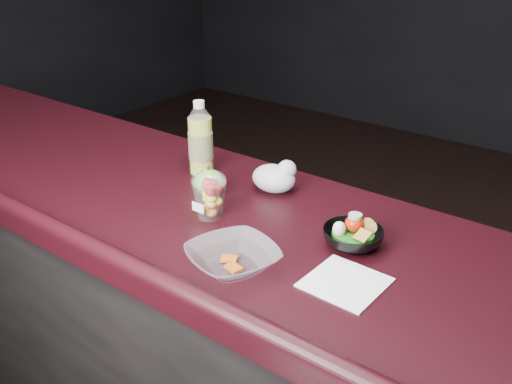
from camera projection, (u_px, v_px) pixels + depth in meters
counter at (237, 363)px, 1.74m from camera, size 4.06×0.71×1.02m
lemonade_bottle at (201, 143)px, 1.74m from camera, size 0.08×0.08×0.23m
fruit_cup at (209, 194)px, 1.49m from camera, size 0.09×0.09×0.13m
green_apple at (209, 182)px, 1.62m from camera, size 0.08×0.08×0.09m
plastic_bag at (275, 177)px, 1.64m from camera, size 0.13×0.11×0.10m
snack_bowl at (353, 236)px, 1.37m from camera, size 0.18×0.18×0.08m
takeout_bowl at (233, 258)px, 1.28m from camera, size 0.26×0.26×0.05m
paper_napkin at (345, 282)px, 1.24m from camera, size 0.16×0.16×0.00m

